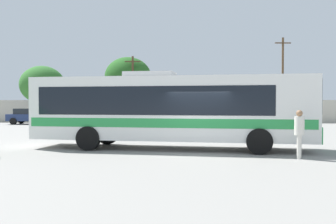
% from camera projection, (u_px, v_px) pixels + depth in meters
% --- Properties ---
extents(ground_plane, '(300.00, 300.00, 0.00)m').
position_uv_depth(ground_plane, '(193.00, 133.00, 25.61)').
color(ground_plane, gray).
extents(perimeter_wall, '(80.00, 0.30, 2.33)m').
position_uv_depth(perimeter_wall, '(191.00, 111.00, 39.09)').
color(perimeter_wall, '#B2AD9E').
rests_on(perimeter_wall, ground_plane).
extents(coach_bus_white_green, '(12.51, 4.17, 3.42)m').
position_uv_depth(coach_bus_white_green, '(167.00, 108.00, 16.82)').
color(coach_bus_white_green, white).
rests_on(coach_bus_white_green, ground_plane).
extents(attendant_by_bus_door, '(0.46, 0.46, 1.78)m').
position_uv_depth(attendant_by_bus_door, '(299.00, 131.00, 13.84)').
color(attendant_by_bus_door, silver).
rests_on(attendant_by_bus_door, ground_plane).
extents(parked_car_leftmost_dark_blue, '(4.03, 2.01, 1.50)m').
position_uv_depth(parked_car_leftmost_dark_blue, '(30.00, 116.00, 36.28)').
color(parked_car_leftmost_dark_blue, navy).
rests_on(parked_car_leftmost_dark_blue, ground_plane).
extents(parked_car_second_maroon, '(4.48, 2.12, 1.43)m').
position_uv_depth(parked_car_second_maroon, '(89.00, 116.00, 35.70)').
color(parked_car_second_maroon, maroon).
rests_on(parked_car_second_maroon, ground_plane).
extents(parked_car_third_black, '(4.34, 2.10, 1.45)m').
position_uv_depth(parked_car_third_black, '(150.00, 116.00, 35.73)').
color(parked_car_third_black, black).
rests_on(parked_car_third_black, ground_plane).
extents(utility_pole_near, '(1.80, 0.24, 7.31)m').
position_uv_depth(utility_pole_near, '(133.00, 87.00, 42.86)').
color(utility_pole_near, '#4C3823').
rests_on(utility_pole_near, ground_plane).
extents(utility_pole_far, '(1.80, 0.27, 9.36)m').
position_uv_depth(utility_pole_far, '(283.00, 78.00, 42.47)').
color(utility_pole_far, '#4C3823').
rests_on(utility_pole_far, ground_plane).
extents(roadside_tree_left, '(5.42, 5.42, 6.57)m').
position_uv_depth(roadside_tree_left, '(42.00, 85.00, 46.41)').
color(roadside_tree_left, brown).
rests_on(roadside_tree_left, ground_plane).
extents(roadside_tree_midleft, '(5.57, 5.57, 7.52)m').
position_uv_depth(roadside_tree_midleft, '(128.00, 77.00, 45.38)').
color(roadside_tree_midleft, brown).
rests_on(roadside_tree_midleft, ground_plane).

